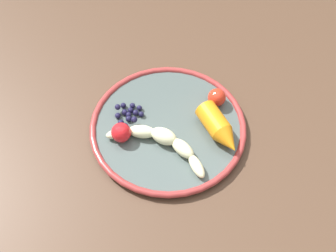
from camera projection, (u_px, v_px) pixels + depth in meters
ground_plane at (185, 244)px, 1.38m from camera, size 6.00×6.00×0.00m
dining_table at (195, 145)px, 0.87m from camera, size 1.18×0.87×0.71m
plate at (168, 127)px, 0.79m from camera, size 0.30×0.30×0.02m
banana at (161, 141)px, 0.75m from camera, size 0.18×0.11×0.03m
carrot_orange at (219, 129)px, 0.76m from camera, size 0.08×0.11×0.04m
blueberry_pile at (128, 114)px, 0.79m from camera, size 0.06×0.06×0.02m
tomato_near at (217, 97)px, 0.80m from camera, size 0.04×0.04×0.04m
tomato_mid at (121, 132)px, 0.75m from camera, size 0.04×0.04×0.04m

